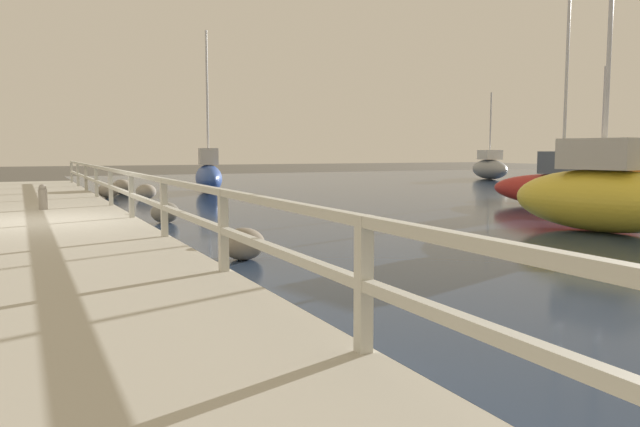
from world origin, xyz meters
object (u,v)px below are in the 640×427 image
Objects in this scene: sailboat_blue at (209,175)px; sailboat_orange at (601,170)px; sailboat_yellow at (603,194)px; sailboat_red at (562,186)px; sailboat_gray at (489,168)px; mooring_bollard at (43,197)px.

sailboat_orange is at bearing -11.95° from sailboat_blue.
sailboat_blue is at bearing 142.35° from sailboat_orange.
sailboat_yellow is 1.08× the size of sailboat_red.
sailboat_gray is 0.68× the size of sailboat_red.
sailboat_blue is (-17.87, -4.09, -0.00)m from sailboat_gray.
sailboat_blue is (-3.77, 15.54, -0.09)m from sailboat_yellow.
sailboat_blue reaches higher than sailboat_orange.
mooring_bollard is 27.17m from sailboat_gray.
sailboat_yellow reaches higher than sailboat_red.
mooring_bollard is 0.08× the size of sailboat_red.
sailboat_red is at bearing -102.64° from sailboat_gray.
sailboat_gray is at bearing 23.99° from sailboat_blue.
sailboat_blue is at bearing -145.18° from sailboat_gray.
sailboat_blue is (-7.37, 11.15, 0.06)m from sailboat_red.
mooring_bollard is 10.42m from sailboat_blue.
sailboat_orange is at bearing 29.07° from sailboat_yellow.
sailboat_yellow is 15.99m from sailboat_blue.
sailboat_blue reaches higher than mooring_bollard.
sailboat_red is 1.16× the size of sailboat_blue.
sailboat_gray is 0.79× the size of sailboat_blue.
mooring_bollard is at bearing -116.30° from sailboat_blue.
sailboat_red reaches higher than sailboat_gray.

